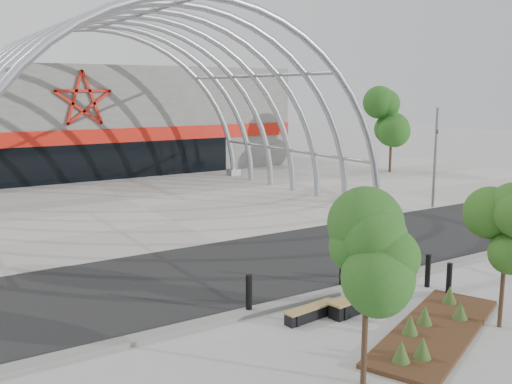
% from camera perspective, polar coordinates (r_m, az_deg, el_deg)
% --- Properties ---
extents(ground, '(140.00, 140.00, 0.00)m').
position_cam_1_polar(ground, '(18.26, 6.81, -9.95)').
color(ground, '#969691').
rests_on(ground, ground).
extents(road, '(140.00, 7.00, 0.02)m').
position_cam_1_polar(road, '(20.94, 0.73, -7.20)').
color(road, black).
rests_on(road, ground).
extents(forecourt, '(60.00, 17.00, 0.04)m').
position_cam_1_polar(forecourt, '(31.38, -11.27, -1.50)').
color(forecourt, '#A39D94').
rests_on(forecourt, ground).
extents(kerb, '(60.00, 0.50, 0.12)m').
position_cam_1_polar(kerb, '(18.06, 7.32, -9.99)').
color(kerb, slate).
rests_on(kerb, ground).
extents(arena_building, '(34.00, 15.24, 8.00)m').
position_cam_1_polar(arena_building, '(48.02, -19.22, 6.89)').
color(arena_building, slate).
rests_on(arena_building, ground).
extents(vault_canopy, '(20.80, 15.80, 20.36)m').
position_cam_1_polar(vault_canopy, '(31.38, -11.27, -1.51)').
color(vault_canopy, '#A1A6AD').
rests_on(vault_canopy, ground).
extents(planting_bed, '(6.19, 4.08, 0.63)m').
position_cam_1_polar(planting_bed, '(15.94, 17.37, -12.86)').
color(planting_bed, '#321D12').
rests_on(planting_bed, ground).
extents(signal_pole, '(0.24, 0.76, 5.35)m').
position_cam_1_polar(signal_pole, '(31.78, 17.49, 3.44)').
color(signal_pole, slate).
rests_on(signal_pole, ground).
extents(street_tree_0, '(1.76, 1.76, 4.01)m').
position_cam_1_polar(street_tree_0, '(12.12, 11.09, -6.19)').
color(street_tree_0, black).
rests_on(street_tree_0, ground).
extents(street_tree_1, '(1.47, 1.47, 3.47)m').
position_cam_1_polar(street_tree_1, '(16.25, 23.75, -4.10)').
color(street_tree_1, '#301E12').
rests_on(street_tree_1, ground).
extents(bench_0, '(1.79, 0.58, 0.37)m').
position_cam_1_polar(bench_0, '(16.19, 5.54, -11.94)').
color(bench_0, black).
rests_on(bench_0, ground).
extents(bench_1, '(2.27, 0.80, 0.47)m').
position_cam_1_polar(bench_1, '(16.93, 10.29, -10.88)').
color(bench_1, black).
rests_on(bench_1, ground).
extents(bollard_0, '(0.18, 0.18, 1.13)m').
position_cam_1_polar(bollard_0, '(16.38, -0.71, -10.17)').
color(bollard_0, black).
rests_on(bollard_0, ground).
extents(bollard_1, '(0.15, 0.15, 0.92)m').
position_cam_1_polar(bollard_1, '(16.73, 9.56, -10.25)').
color(bollard_1, black).
rests_on(bollard_1, ground).
extents(bollard_2, '(0.17, 0.17, 1.04)m').
position_cam_1_polar(bollard_2, '(18.86, 8.60, -7.66)').
color(bollard_2, black).
rests_on(bollard_2, ground).
extents(bollard_3, '(0.17, 0.17, 1.06)m').
position_cam_1_polar(bollard_3, '(18.62, 18.74, -8.31)').
color(bollard_3, black).
rests_on(bollard_3, ground).
extents(bollard_4, '(0.17, 0.17, 1.08)m').
position_cam_1_polar(bollard_4, '(19.28, 16.80, -7.54)').
color(bollard_4, black).
rests_on(bollard_4, ground).
extents(bg_tree_1, '(2.70, 2.70, 5.91)m').
position_cam_1_polar(bg_tree_1, '(44.70, 13.44, 7.31)').
color(bg_tree_1, '#2F1E14').
rests_on(bg_tree_1, ground).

